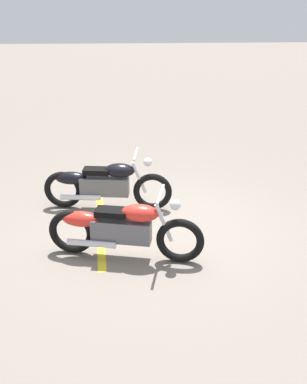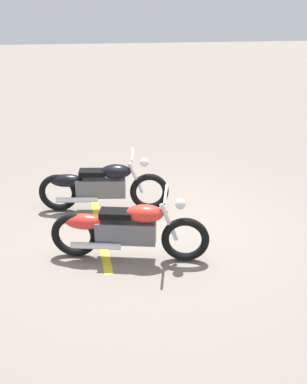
% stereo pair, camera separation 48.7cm
% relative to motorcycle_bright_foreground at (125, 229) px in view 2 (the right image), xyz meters
% --- Properties ---
extents(ground_plane, '(60.00, 60.00, 0.00)m').
position_rel_motorcycle_bright_foreground_xyz_m(ground_plane, '(0.42, 0.79, -0.46)').
color(ground_plane, slate).
extents(motorcycle_bright_foreground, '(2.20, 0.72, 1.04)m').
position_rel_motorcycle_bright_foreground_xyz_m(motorcycle_bright_foreground, '(0.00, 0.00, 0.00)').
color(motorcycle_bright_foreground, black).
rests_on(motorcycle_bright_foreground, ground).
extents(motorcycle_dark_foreground, '(2.23, 0.62, 1.04)m').
position_rel_motorcycle_bright_foreground_xyz_m(motorcycle_dark_foreground, '(-0.30, 1.59, 0.00)').
color(motorcycle_dark_foreground, black).
rests_on(motorcycle_dark_foreground, ground).
extents(parking_stripe_near, '(0.34, 3.20, 0.01)m').
position_rel_motorcycle_bright_foreground_xyz_m(parking_stripe_near, '(-0.37, 1.21, -0.46)').
color(parking_stripe_near, yellow).
rests_on(parking_stripe_near, ground).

